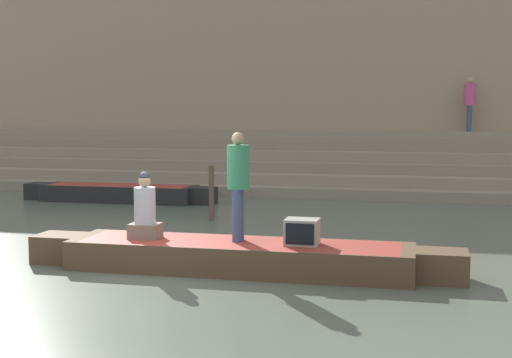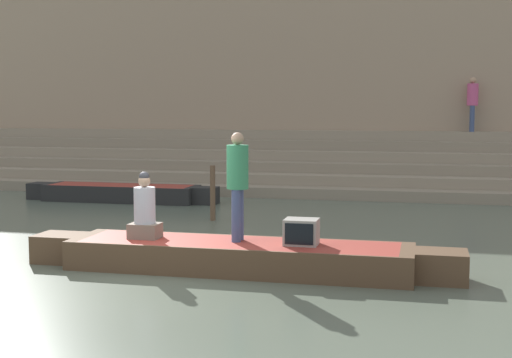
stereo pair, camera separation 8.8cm
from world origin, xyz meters
The scene contains 10 objects.
ground_plane centered at (0.00, 0.00, 0.00)m, with size 120.00×120.00×0.00m, color #566051.
ghat_steps centered at (0.00, 12.85, 0.67)m, with size 36.00×4.50×1.86m.
back_wall centered at (0.00, 15.07, 4.21)m, with size 34.20×1.28×8.47m.
rowboat_main centered at (1.41, 0.78, 0.25)m, with size 7.08×1.39×0.47m.
person_standing centered at (1.37, 0.88, 1.48)m, with size 0.35×0.35×1.75m.
person_rowing centered at (-0.18, 0.76, 0.91)m, with size 0.49×0.39×1.10m.
tv_set centered at (2.42, 0.79, 0.67)m, with size 0.52×0.44×0.41m.
moored_boat_shore centered at (-4.04, 8.41, 0.25)m, with size 5.62×1.13×0.46m.
mooring_post centered at (-0.51, 5.67, 0.64)m, with size 0.12×0.12×1.29m, color brown.
person_on_steps centered at (5.72, 14.10, 2.87)m, with size 0.35×0.35×1.76m.
Camera 2 is at (4.30, -10.09, 2.59)m, focal length 50.00 mm.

